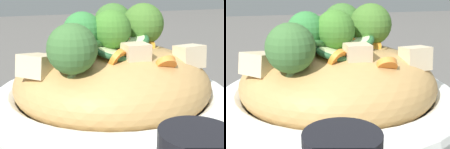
% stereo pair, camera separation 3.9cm
% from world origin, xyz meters
% --- Properties ---
extents(ground_plane, '(3.00, 3.00, 0.00)m').
position_xyz_m(ground_plane, '(0.00, 0.00, 0.00)').
color(ground_plane, '#5A5753').
extents(serving_bowl, '(0.30, 0.30, 0.06)m').
position_xyz_m(serving_bowl, '(0.00, 0.00, 0.03)').
color(serving_bowl, white).
rests_on(serving_bowl, ground_plane).
extents(noodle_heap, '(0.23, 0.23, 0.09)m').
position_xyz_m(noodle_heap, '(0.00, -0.00, 0.06)').
color(noodle_heap, tan).
rests_on(noodle_heap, serving_bowl).
extents(broccoli_florets, '(0.21, 0.17, 0.08)m').
position_xyz_m(broccoli_florets, '(0.00, 0.01, 0.12)').
color(broccoli_florets, '#97B973').
rests_on(broccoli_florets, serving_bowl).
extents(carrot_coins, '(0.10, 0.08, 0.03)m').
position_xyz_m(carrot_coins, '(-0.03, -0.02, 0.11)').
color(carrot_coins, orange).
rests_on(carrot_coins, serving_bowl).
extents(zucchini_slices, '(0.11, 0.12, 0.04)m').
position_xyz_m(zucchini_slices, '(-0.02, 0.01, 0.11)').
color(zucchini_slices, beige).
rests_on(zucchini_slices, serving_bowl).
extents(chicken_chunks, '(0.16, 0.20, 0.04)m').
position_xyz_m(chicken_chunks, '(-0.01, 0.02, 0.10)').
color(chicken_chunks, beige).
rests_on(chicken_chunks, serving_bowl).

